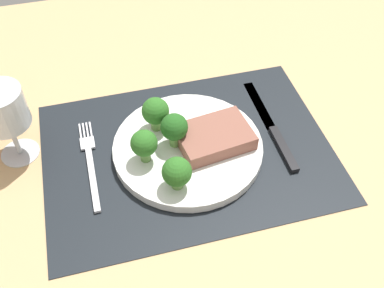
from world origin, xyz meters
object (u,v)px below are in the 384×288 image
at_px(wine_glass, 3,112).
at_px(steak, 214,137).
at_px(knife, 274,130).
at_px(fork, 90,163).
at_px(plate, 188,148).

bearing_deg(wine_glass, steak, -13.32).
bearing_deg(steak, knife, 5.47).
bearing_deg(wine_glass, knife, -8.51).
bearing_deg(knife, wine_glass, 171.46).
height_order(fork, wine_glass, wine_glass).
bearing_deg(knife, plate, -178.07).
xyz_separation_m(plate, steak, (0.04, -0.01, 0.02)).
distance_m(plate, steak, 0.05).
bearing_deg(plate, wine_glass, 165.71).
height_order(fork, knife, knife).
bearing_deg(fork, plate, -5.78).
distance_m(fork, knife, 0.32).
distance_m(steak, fork, 0.21).
xyz_separation_m(steak, wine_glass, (-0.32, 0.07, 0.06)).
bearing_deg(plate, fork, 174.95).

